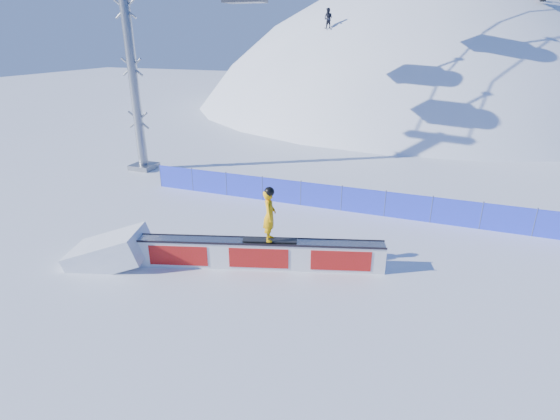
% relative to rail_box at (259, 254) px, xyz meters
% --- Properties ---
extents(ground, '(160.00, 160.00, 0.00)m').
position_rel_rail_box_xyz_m(ground, '(2.47, 1.80, -0.52)').
color(ground, white).
rests_on(ground, ground).
extents(snow_hill, '(64.00, 64.00, 64.00)m').
position_rel_rail_box_xyz_m(snow_hill, '(2.47, 43.80, -18.52)').
color(snow_hill, white).
rests_on(snow_hill, ground).
extents(safety_fence, '(22.05, 0.05, 1.30)m').
position_rel_rail_box_xyz_m(safety_fence, '(2.47, 6.30, 0.09)').
color(safety_fence, blue).
rests_on(safety_fence, ground).
extents(rail_box, '(8.53, 3.12, 1.05)m').
position_rel_rail_box_xyz_m(rail_box, '(0.00, 0.00, 0.00)').
color(rail_box, white).
rests_on(rail_box, ground).
extents(snow_ramp, '(3.22, 2.51, 1.76)m').
position_rel_rail_box_xyz_m(snow_ramp, '(-5.22, -1.59, -0.52)').
color(snow_ramp, white).
rests_on(snow_ramp, ground).
extents(snowboarder, '(1.90, 0.87, 1.97)m').
position_rel_rail_box_xyz_m(snowboarder, '(0.35, 0.11, 1.50)').
color(snowboarder, black).
rests_on(snowboarder, rail_box).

